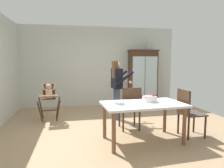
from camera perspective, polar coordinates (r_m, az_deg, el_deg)
ground_plane at (r=4.60m, az=0.83°, el=-12.83°), size 6.24×6.24×0.00m
wall_back at (r=6.94m, az=-3.63°, el=5.01°), size 5.32×0.06×2.70m
china_cabinet at (r=7.06m, az=8.80°, el=1.85°), size 1.01×0.48×1.92m
ceramic_vase at (r=7.13m, az=10.35°, el=10.50°), size 0.13×0.13×0.27m
high_chair_with_toddler at (r=5.43m, az=-17.57°, el=-3.04°), size 0.62×0.72×0.95m
adult_person at (r=5.19m, az=1.45°, el=0.34°), size 0.56×0.54×1.53m
dining_table at (r=3.83m, az=8.83°, el=-6.85°), size 1.57×0.97×0.74m
birthday_cake at (r=3.96m, az=10.66°, el=-4.21°), size 0.28×0.28×0.19m
serving_bowl at (r=3.66m, az=2.20°, el=-5.38°), size 0.18×0.18×0.05m
dining_chair_far_side at (r=4.44m, az=5.31°, el=-6.13°), size 0.44×0.44×0.96m
dining_chair_right_end at (r=4.33m, az=20.77°, el=-6.84°), size 0.45×0.45×0.96m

